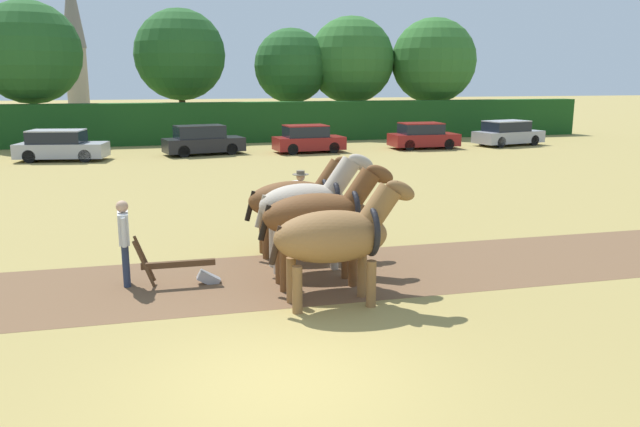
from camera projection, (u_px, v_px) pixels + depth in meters
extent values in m
plane|color=#998447|center=(280.00, 381.00, 8.53)|extent=(240.00, 240.00, 0.00)
cube|color=brown|center=(66.00, 294.00, 11.96)|extent=(32.11, 4.34, 0.01)
cube|color=#194719|center=(174.00, 124.00, 38.95)|extent=(57.14, 1.29, 2.56)
cylinder|color=brown|center=(35.00, 113.00, 38.38)|extent=(0.44, 0.44, 3.88)
sphere|color=#235623|center=(29.00, 52.00, 37.61)|extent=(6.16, 6.16, 6.16)
cylinder|color=#4C3823|center=(183.00, 109.00, 42.81)|extent=(0.44, 0.44, 3.93)
sphere|color=#235623|center=(180.00, 55.00, 42.03)|extent=(6.10, 6.10, 6.10)
cylinder|color=brown|center=(292.00, 111.00, 44.75)|extent=(0.44, 0.44, 3.47)
sphere|color=#235623|center=(291.00, 66.00, 44.08)|extent=(5.22, 5.22, 5.22)
cylinder|color=#423323|center=(351.00, 110.00, 45.57)|extent=(0.44, 0.44, 3.62)
sphere|color=#2D6628|center=(351.00, 60.00, 44.82)|extent=(6.18, 6.18, 6.18)
cylinder|color=#423323|center=(432.00, 110.00, 45.72)|extent=(0.44, 0.44, 3.61)
sphere|color=#2D6628|center=(434.00, 61.00, 44.98)|extent=(6.09, 6.09, 6.09)
cylinder|color=gray|center=(77.00, 83.00, 66.74)|extent=(2.23, 2.23, 7.18)
cone|color=slate|center=(71.00, 5.00, 65.04)|extent=(2.46, 2.46, 8.78)
ellipsoid|color=brown|center=(331.00, 237.00, 11.16)|extent=(2.12, 1.05, 0.95)
cylinder|color=brown|center=(362.00, 275.00, 11.76)|extent=(0.18, 0.18, 0.86)
cylinder|color=brown|center=(371.00, 284.00, 11.24)|extent=(0.18, 0.18, 0.86)
cylinder|color=brown|center=(291.00, 280.00, 11.44)|extent=(0.18, 0.18, 0.86)
cylinder|color=brown|center=(297.00, 290.00, 10.92)|extent=(0.18, 0.18, 0.86)
cylinder|color=brown|center=(379.00, 207.00, 11.26)|extent=(0.83, 0.47, 0.90)
ellipsoid|color=brown|center=(400.00, 191.00, 11.30)|extent=(0.69, 0.28, 0.54)
cube|color=black|center=(388.00, 196.00, 11.26)|extent=(0.41, 0.09, 0.55)
cylinder|color=black|center=(276.00, 245.00, 10.95)|extent=(0.30, 0.13, 0.71)
torus|color=black|center=(370.00, 230.00, 11.32)|extent=(0.13, 0.96, 0.96)
ellipsoid|color=brown|center=(316.00, 215.00, 12.23)|extent=(2.15, 0.97, 0.87)
cylinder|color=brown|center=(346.00, 254.00, 12.83)|extent=(0.18, 0.18, 1.03)
cylinder|color=brown|center=(353.00, 261.00, 12.35)|extent=(0.18, 0.18, 1.03)
cylinder|color=brown|center=(280.00, 259.00, 12.50)|extent=(0.18, 0.18, 1.03)
cylinder|color=brown|center=(284.00, 266.00, 12.02)|extent=(0.18, 0.18, 1.03)
cylinder|color=brown|center=(360.00, 189.00, 12.34)|extent=(0.80, 0.43, 0.88)
ellipsoid|color=brown|center=(380.00, 174.00, 12.38)|extent=(0.69, 0.28, 0.54)
cube|color=black|center=(369.00, 180.00, 12.34)|extent=(0.41, 0.09, 0.55)
cylinder|color=black|center=(265.00, 223.00, 12.02)|extent=(0.30, 0.13, 0.71)
torus|color=black|center=(352.00, 210.00, 12.39)|extent=(0.13, 0.89, 0.89)
ellipsoid|color=#B2A38E|center=(303.00, 205.00, 13.34)|extent=(1.94, 1.01, 0.92)
cylinder|color=#B2A38E|center=(328.00, 241.00, 13.93)|extent=(0.18, 0.18, 1.00)
cylinder|color=#B2A38E|center=(334.00, 247.00, 13.42)|extent=(0.18, 0.18, 1.00)
cylinder|color=#B2A38E|center=(273.00, 244.00, 13.64)|extent=(0.18, 0.18, 1.00)
cylinder|color=#B2A38E|center=(277.00, 251.00, 13.13)|extent=(0.18, 0.18, 1.00)
cylinder|color=#B2A38E|center=(340.00, 179.00, 13.41)|extent=(0.88, 0.46, 0.99)
ellipsoid|color=#B2A38E|center=(361.00, 163.00, 13.45)|extent=(0.69, 0.28, 0.54)
cube|color=gray|center=(349.00, 169.00, 13.42)|extent=(0.46, 0.09, 0.62)
cylinder|color=gray|center=(261.00, 211.00, 13.15)|extent=(0.30, 0.13, 0.71)
torus|color=black|center=(334.00, 200.00, 13.48)|extent=(0.13, 0.93, 0.93)
ellipsoid|color=brown|center=(293.00, 200.00, 14.46)|extent=(2.09, 0.99, 0.89)
cylinder|color=brown|center=(318.00, 231.00, 15.04)|extent=(0.18, 0.18, 0.89)
cylinder|color=brown|center=(323.00, 236.00, 14.56)|extent=(0.18, 0.18, 0.89)
cylinder|color=brown|center=(263.00, 234.00, 14.73)|extent=(0.18, 0.18, 0.89)
cylinder|color=brown|center=(266.00, 240.00, 14.24)|extent=(0.18, 0.18, 0.89)
cylinder|color=brown|center=(329.00, 178.00, 14.57)|extent=(0.82, 0.44, 0.90)
ellipsoid|color=brown|center=(346.00, 165.00, 14.60)|extent=(0.69, 0.28, 0.54)
cube|color=black|center=(337.00, 169.00, 14.57)|extent=(0.42, 0.09, 0.56)
cylinder|color=black|center=(251.00, 206.00, 14.25)|extent=(0.30, 0.13, 0.71)
torus|color=black|center=(323.00, 196.00, 14.62)|extent=(0.13, 0.91, 0.90)
cube|color=#4C331E|center=(179.00, 264.00, 12.37)|extent=(1.45, 0.14, 0.12)
cube|color=#939399|center=(209.00, 279.00, 12.58)|extent=(0.49, 0.21, 0.39)
cylinder|color=#4C331E|center=(145.00, 259.00, 12.38)|extent=(0.40, 0.07, 0.96)
cylinder|color=#4C331E|center=(144.00, 264.00, 12.00)|extent=(0.40, 0.07, 0.96)
cylinder|color=#28334C|center=(126.00, 263.00, 12.51)|extent=(0.14, 0.14, 0.87)
cylinder|color=#28334C|center=(126.00, 266.00, 12.30)|extent=(0.14, 0.14, 0.87)
cube|color=silver|center=(123.00, 228.00, 12.25)|extent=(0.22, 0.52, 0.62)
sphere|color=tan|center=(122.00, 206.00, 12.15)|extent=(0.24, 0.24, 0.24)
cylinder|color=silver|center=(123.00, 226.00, 12.53)|extent=(0.09, 0.09, 0.58)
cylinder|color=silver|center=(124.00, 233.00, 11.97)|extent=(0.09, 0.09, 0.58)
cylinder|color=#28334C|center=(298.00, 218.00, 16.54)|extent=(0.14, 0.14, 0.83)
cylinder|color=#28334C|center=(304.00, 220.00, 16.41)|extent=(0.14, 0.14, 0.83)
cube|color=silver|center=(301.00, 193.00, 16.32)|extent=(0.44, 0.51, 0.59)
sphere|color=tan|center=(301.00, 177.00, 16.24)|extent=(0.23, 0.23, 0.23)
cylinder|color=silver|center=(293.00, 192.00, 16.51)|extent=(0.09, 0.09, 0.56)
cylinder|color=silver|center=(309.00, 195.00, 16.15)|extent=(0.09, 0.09, 0.56)
cylinder|color=#665B4C|center=(301.00, 174.00, 16.22)|extent=(0.43, 0.43, 0.02)
cylinder|color=#665B4C|center=(301.00, 172.00, 16.21)|extent=(0.21, 0.21, 0.10)
cube|color=#A8A8B2|center=(62.00, 150.00, 31.23)|extent=(4.55, 2.58, 0.71)
cube|color=black|center=(57.00, 137.00, 31.08)|extent=(2.84, 2.08, 0.59)
cube|color=#A8A8B2|center=(56.00, 130.00, 31.01)|extent=(2.84, 2.08, 0.06)
cylinder|color=black|center=(94.00, 152.00, 32.15)|extent=(0.67, 0.34, 0.64)
cylinder|color=black|center=(85.00, 156.00, 30.60)|extent=(0.67, 0.34, 0.64)
cylinder|color=black|center=(41.00, 153.00, 31.95)|extent=(0.67, 0.34, 0.64)
cylinder|color=black|center=(29.00, 156.00, 30.41)|extent=(0.67, 0.34, 0.64)
cube|color=black|center=(204.00, 145.00, 33.71)|extent=(4.47, 2.49, 0.73)
cube|color=black|center=(200.00, 132.00, 33.48)|extent=(2.78, 2.00, 0.62)
cube|color=black|center=(199.00, 126.00, 33.41)|extent=(2.78, 2.00, 0.06)
cylinder|color=black|center=(223.00, 146.00, 34.98)|extent=(0.66, 0.34, 0.63)
cylinder|color=black|center=(232.00, 149.00, 33.68)|extent=(0.66, 0.34, 0.63)
cylinder|color=black|center=(177.00, 149.00, 33.85)|extent=(0.66, 0.34, 0.63)
cylinder|color=black|center=(184.00, 151.00, 32.54)|extent=(0.66, 0.34, 0.63)
cube|color=maroon|center=(309.00, 143.00, 34.71)|extent=(3.93, 2.00, 0.70)
cube|color=black|center=(306.00, 132.00, 34.51)|extent=(2.39, 1.73, 0.59)
cube|color=maroon|center=(306.00, 126.00, 34.44)|extent=(2.39, 1.73, 0.06)
cylinder|color=black|center=(325.00, 145.00, 35.84)|extent=(0.62, 0.26, 0.61)
cylinder|color=black|center=(334.00, 148.00, 34.42)|extent=(0.62, 0.26, 0.61)
cylinder|color=black|center=(285.00, 146.00, 35.09)|extent=(0.62, 0.26, 0.61)
cylinder|color=black|center=(293.00, 149.00, 33.67)|extent=(0.62, 0.26, 0.61)
cube|color=maroon|center=(424.00, 140.00, 36.63)|extent=(3.98, 1.92, 0.70)
cube|color=black|center=(421.00, 129.00, 36.45)|extent=(2.40, 1.70, 0.58)
cube|color=maroon|center=(421.00, 123.00, 36.38)|extent=(2.40, 1.70, 0.06)
cylinder|color=black|center=(437.00, 141.00, 37.72)|extent=(0.63, 0.24, 0.63)
cylinder|color=black|center=(449.00, 144.00, 36.20)|extent=(0.63, 0.24, 0.63)
cylinder|color=black|center=(399.00, 142.00, 37.15)|extent=(0.63, 0.24, 0.63)
cylinder|color=black|center=(409.00, 145.00, 35.63)|extent=(0.63, 0.24, 0.63)
cube|color=#9E9EA8|center=(508.00, 137.00, 38.34)|extent=(4.62, 2.64, 0.70)
cube|color=black|center=(506.00, 126.00, 38.11)|extent=(2.88, 2.11, 0.58)
cube|color=#9E9EA8|center=(507.00, 121.00, 38.04)|extent=(2.88, 2.11, 0.06)
cylinder|color=black|center=(515.00, 138.00, 39.67)|extent=(0.68, 0.35, 0.65)
cylinder|color=black|center=(534.00, 140.00, 38.30)|extent=(0.68, 0.35, 0.65)
cylinder|color=black|center=(483.00, 140.00, 38.47)|extent=(0.68, 0.35, 0.65)
cylinder|color=black|center=(501.00, 142.00, 37.11)|extent=(0.68, 0.35, 0.65)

